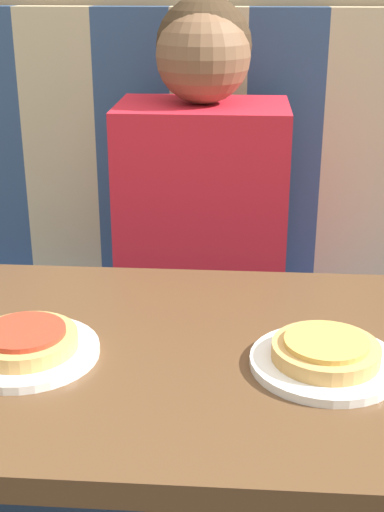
# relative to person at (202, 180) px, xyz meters

# --- Properties ---
(booth_seat) EXTENTS (1.27, 0.55, 0.46)m
(booth_seat) POSITION_rel_person_xyz_m (0.00, -0.00, -0.57)
(booth_seat) COLOR navy
(booth_seat) RESTS_ON ground_plane
(booth_backrest) EXTENTS (1.27, 0.06, 0.68)m
(booth_backrest) POSITION_rel_person_xyz_m (0.00, 0.24, 0.00)
(booth_backrest) COLOR navy
(booth_backrest) RESTS_ON booth_seat
(dining_table) EXTENTS (0.98, 0.56, 0.73)m
(dining_table) POSITION_rel_person_xyz_m (0.00, -0.62, -0.18)
(dining_table) COLOR brown
(dining_table) RESTS_ON ground_plane
(person) EXTENTS (0.36, 0.25, 0.71)m
(person) POSITION_rel_person_xyz_m (0.00, 0.00, 0.00)
(person) COLOR red
(person) RESTS_ON booth_seat
(plate_left) EXTENTS (0.20, 0.20, 0.01)m
(plate_left) POSITION_rel_person_xyz_m (-0.20, -0.65, -0.06)
(plate_left) COLOR white
(plate_left) RESTS_ON dining_table
(plate_right) EXTENTS (0.20, 0.20, 0.01)m
(plate_right) POSITION_rel_person_xyz_m (0.20, -0.65, -0.06)
(plate_right) COLOR white
(plate_right) RESTS_ON dining_table
(pizza_left) EXTENTS (0.14, 0.14, 0.03)m
(pizza_left) POSITION_rel_person_xyz_m (-0.20, -0.65, -0.04)
(pizza_left) COLOR tan
(pizza_left) RESTS_ON plate_left
(pizza_right) EXTENTS (0.14, 0.14, 0.03)m
(pizza_right) POSITION_rel_person_xyz_m (0.20, -0.65, -0.04)
(pizza_right) COLOR tan
(pizza_right) RESTS_ON plate_right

